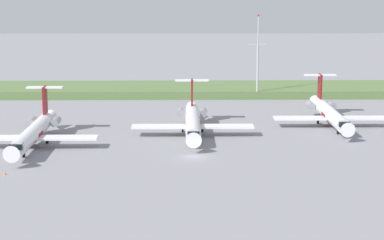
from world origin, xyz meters
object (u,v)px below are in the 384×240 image
at_px(regional_jet_second, 193,121).
at_px(antenna_mast, 258,64).
at_px(regional_jet_third, 329,113).
at_px(regional_jet_nearest, 34,132).
at_px(safety_cone_mid_marker, 5,173).

relative_size(regional_jet_second, antenna_mast, 1.49).
distance_m(regional_jet_third, antenna_mast, 33.66).
distance_m(regional_jet_nearest, antenna_mast, 65.59).
distance_m(regional_jet_third, safety_cone_mid_marker, 66.15).
bearing_deg(regional_jet_third, regional_jet_nearest, -163.18).
xyz_separation_m(regional_jet_nearest, regional_jet_third, (55.62, 16.81, 0.00)).
bearing_deg(regional_jet_nearest, safety_cone_mid_marker, -91.29).
bearing_deg(regional_jet_nearest, antenna_mast, 47.22).
xyz_separation_m(regional_jet_second, regional_jet_third, (27.62, 7.70, 0.00)).
relative_size(regional_jet_third, safety_cone_mid_marker, 56.36).
bearing_deg(safety_cone_mid_marker, antenna_mast, 55.93).
relative_size(regional_jet_nearest, regional_jet_third, 1.00).
bearing_deg(regional_jet_third, antenna_mast, 109.90).
distance_m(regional_jet_second, antenna_mast, 42.57).
bearing_deg(regional_jet_nearest, regional_jet_second, 18.02).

